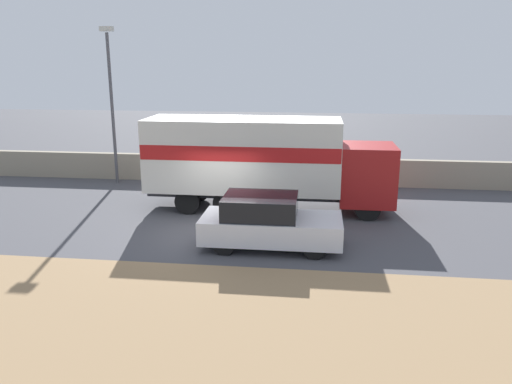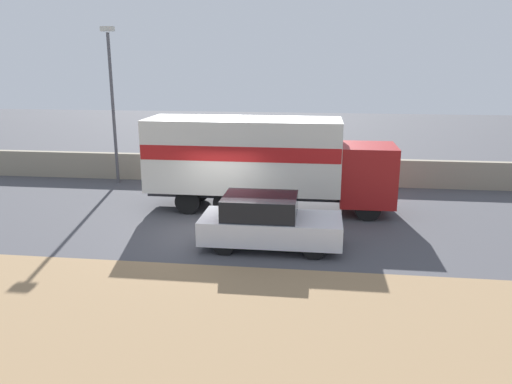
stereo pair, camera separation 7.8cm
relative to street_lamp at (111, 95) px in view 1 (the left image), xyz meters
name	(u,v)px [view 1 (the left image)]	position (x,y,z in m)	size (l,w,h in m)	color
ground_plane	(214,232)	(5.86, -6.28, -4.01)	(80.00, 80.00, 0.00)	#47474C
dirt_shoulder_foreground	(160,318)	(5.86, -12.04, -3.99)	(60.00, 5.91, 0.04)	#937551
stone_wall_backdrop	(245,169)	(5.86, 0.83, -3.39)	(60.00, 0.35, 1.23)	gray
street_lamp	(111,95)	(0.00, 0.00, 0.00)	(0.56, 0.28, 6.92)	#4C4C51
box_truck	(260,158)	(7.07, -3.46, -2.03)	(9.11, 2.45, 3.44)	maroon
car_hatchback	(268,222)	(7.77, -7.36, -3.23)	(4.21, 1.87, 1.60)	silver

